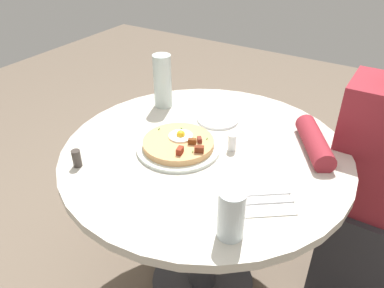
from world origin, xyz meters
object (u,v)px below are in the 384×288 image
dining_table (205,187)px  breakfast_pizza (179,143)px  person_seated (379,195)px  fork (262,202)px  pepper_shaker (77,158)px  water_glass (231,214)px  salt_shaker (232,142)px  knife (259,194)px  bread_plate (218,119)px  pizza_plate (178,147)px  water_bottle (163,81)px

dining_table → breakfast_pizza: bearing=-148.9°
person_seated → fork: 0.59m
pepper_shaker → person_seated: bearing=36.5°
water_glass → salt_shaker: size_ratio=2.37×
fork → salt_shaker: 0.28m
person_seated → knife: person_seated is taller
bread_plate → fork: 0.48m
fork → knife: 0.04m
dining_table → bread_plate: bearing=106.7°
person_seated → pepper_shaker: 1.07m
person_seated → water_glass: (-0.30, -0.63, 0.27)m
person_seated → pepper_shaker: person_seated is taller
bread_plate → knife: bearing=-46.5°
pepper_shaker → breakfast_pizza: bearing=48.5°
pizza_plate → water_glass: water_glass is taller
knife → water_bottle: 0.65m
person_seated → salt_shaker: (-0.47, -0.28, 0.23)m
person_seated → breakfast_pizza: bearing=-149.0°
fork → person_seated: bearing=23.7°
water_glass → water_bottle: water_bottle is taller
dining_table → pepper_shaker: size_ratio=17.03×
water_glass → dining_table: bearing=128.9°
pizza_plate → breakfast_pizza: (0.00, 0.00, 0.02)m
breakfast_pizza → person_seated: bearing=31.0°
water_bottle → pepper_shaker: bearing=-88.6°
bread_plate → knife: size_ratio=0.88×
breakfast_pizza → water_bottle: water_bottle is taller
dining_table → fork: fork is taller
water_bottle → pepper_shaker: size_ratio=3.74×
breakfast_pizza → bread_plate: bearing=85.9°
person_seated → pizza_plate: 0.76m
breakfast_pizza → pepper_shaker: size_ratio=4.20×
knife → salt_shaker: 0.24m
knife → water_glass: size_ratio=1.31×
bread_plate → water_bottle: 0.27m
pizza_plate → bread_plate: 0.25m
bread_plate → knife: (0.31, -0.32, 0.00)m
dining_table → knife: (0.25, -0.13, 0.17)m
bread_plate → salt_shaker: bearing=-48.7°
knife → water_bottle: (-0.56, 0.32, 0.10)m
pepper_shaker → salt_shaker: bearing=42.2°
dining_table → fork: 0.36m
bread_plate → pepper_shaker: bearing=-115.6°
person_seated → pepper_shaker: bearing=-143.5°
knife → water_glass: 0.19m
water_glass → pepper_shaker: size_ratio=2.41×
breakfast_pizza → pepper_shaker: bearing=-131.5°
person_seated → breakfast_pizza: (-0.62, -0.37, 0.22)m
person_seated → pizza_plate: person_seated is taller
person_seated → breakfast_pizza: size_ratio=4.75×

